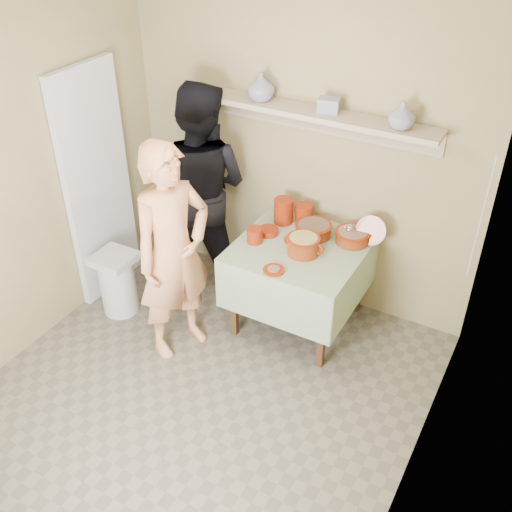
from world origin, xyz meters
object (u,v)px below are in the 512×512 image
Objects in this scene: person_helper at (199,189)px; trash_bin at (118,283)px; cazuela_rice at (303,244)px; person_cook at (174,253)px; serving_table at (300,259)px.

person_helper reaches higher than trash_bin.
person_helper reaches higher than cazuela_rice.
person_cook is 1.01m from serving_table.
serving_table is at bearing -25.79° from person_cook.
person_helper is 1.05m from trash_bin.
serving_table is (1.03, -0.15, -0.28)m from person_helper.
serving_table is (0.70, 0.69, -0.23)m from person_cook.
person_helper is at bearing 63.37° from trash_bin.
person_helper is 5.61× the size of cazuela_rice.
cazuela_rice is 0.59× the size of trash_bin.
person_helper is at bearing 171.89° from serving_table.
person_cook is 0.94× the size of person_helper.
trash_bin is (-1.45, -0.51, -0.56)m from cazuela_rice.
person_helper is (-0.33, 0.83, 0.06)m from person_cook.
cazuela_rice reaches higher than serving_table.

